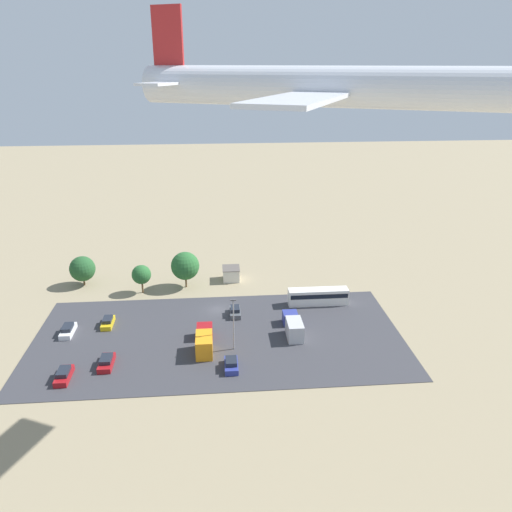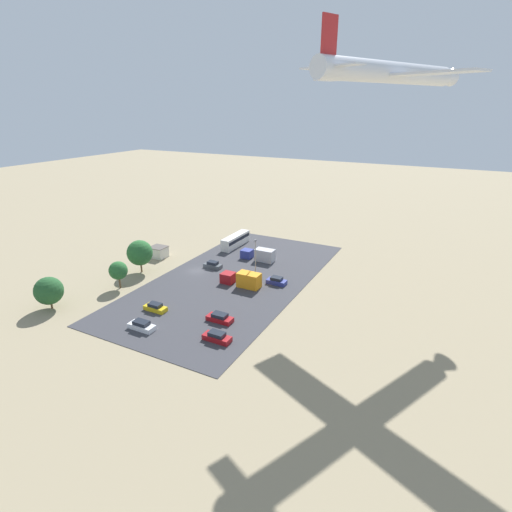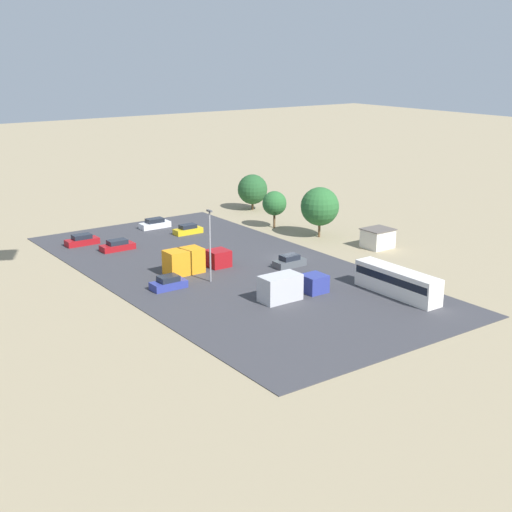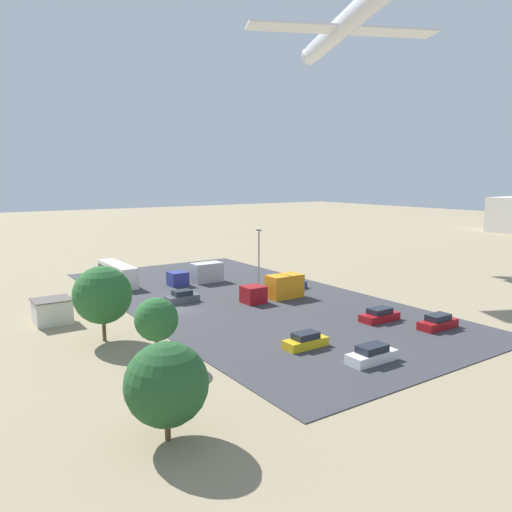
# 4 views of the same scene
# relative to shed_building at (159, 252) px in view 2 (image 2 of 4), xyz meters

# --- Properties ---
(ground_plane) EXTENTS (400.00, 400.00, 0.00)m
(ground_plane) POSITION_rel_shed_building_xyz_m (2.97, 13.48, -1.36)
(ground_plane) COLOR gray
(parking_lot_surface) EXTENTS (60.45, 30.00, 0.08)m
(parking_lot_surface) POSITION_rel_shed_building_xyz_m (2.97, 23.18, -1.32)
(parking_lot_surface) COLOR #38383D
(parking_lot_surface) RESTS_ON ground
(shed_building) EXTENTS (3.54, 3.98, 2.70)m
(shed_building) POSITION_rel_shed_building_xyz_m (0.00, 0.00, 0.00)
(shed_building) COLOR silver
(shed_building) RESTS_ON ground
(bus) EXTENTS (11.16, 2.45, 3.04)m
(bus) POSITION_rel_shed_building_xyz_m (-15.74, 12.71, 0.36)
(bus) COLOR silver
(bus) RESTS_ON ground
(parked_car_0) EXTENTS (1.96, 4.66, 1.44)m
(parked_car_0) POSITION_rel_shed_building_xyz_m (19.75, 30.10, -0.68)
(parked_car_0) COLOR maroon
(parked_car_0) RESTS_ON ground
(parked_car_1) EXTENTS (1.97, 4.12, 1.54)m
(parked_car_1) POSITION_rel_shed_building_xyz_m (1.22, 32.40, -0.64)
(parked_car_1) COLOR navy
(parked_car_1) RESTS_ON ground
(parked_car_2) EXTENTS (1.86, 4.73, 1.50)m
(parked_car_2) POSITION_rel_shed_building_xyz_m (27.99, 19.98, -0.65)
(parked_car_2) COLOR silver
(parked_car_2) RESTS_ON ground
(parked_car_3) EXTENTS (1.75, 4.33, 1.43)m
(parked_car_3) POSITION_rel_shed_building_xyz_m (21.89, 17.67, -0.68)
(parked_car_3) COLOR gold
(parked_car_3) RESTS_ON ground
(parked_car_4) EXTENTS (1.85, 4.17, 1.54)m
(parked_car_4) POSITION_rel_shed_building_xyz_m (-0.11, 15.70, -0.64)
(parked_car_4) COLOR #4C5156
(parked_car_4) RESTS_ON ground
(parked_car_5) EXTENTS (1.84, 4.64, 1.51)m
(parked_car_5) POSITION_rel_shed_building_xyz_m (25.17, 32.99, -0.65)
(parked_car_5) COLOR maroon
(parked_car_5) RESTS_ON ground
(parked_truck_0) EXTENTS (2.50, 8.42, 2.92)m
(parked_truck_0) POSITION_rel_shed_building_xyz_m (-9.48, 23.03, 0.05)
(parked_truck_0) COLOR navy
(parked_truck_0) RESTS_ON ground
(parked_truck_1) EXTENTS (2.56, 8.66, 3.06)m
(parked_truck_1) POSITION_rel_shed_building_xyz_m (5.23, 26.60, 0.12)
(parked_truck_1) COLOR maroon
(parked_truck_1) RESTS_ON ground
(tree_near_shed) EXTENTS (3.75, 3.75, 5.73)m
(tree_near_shed) POSITION_rel_shed_building_xyz_m (17.59, 4.73, 2.48)
(tree_near_shed) COLOR brown
(tree_near_shed) RESTS_ON ground
(tree_apron_mid) EXTENTS (5.63, 5.63, 7.41)m
(tree_apron_mid) POSITION_rel_shed_building_xyz_m (9.19, 2.80, 3.23)
(tree_apron_mid) COLOR brown
(tree_apron_mid) RESTS_ON ground
(tree_apron_far) EXTENTS (5.10, 5.10, 6.13)m
(tree_apron_far) POSITION_rel_shed_building_xyz_m (29.92, 0.10, 2.22)
(tree_apron_far) COLOR brown
(tree_apron_far) RESTS_ON ground
(light_pole_lot_centre) EXTENTS (0.90, 0.28, 8.70)m
(light_pole_lot_centre) POSITION_rel_shed_building_xyz_m (0.57, 27.08, 3.50)
(light_pole_lot_centre) COLOR gray
(light_pole_lot_centre) RESTS_ON ground
(airplane) EXTENTS (36.56, 31.05, 8.87)m
(airplane) POSITION_rel_shed_building_xyz_m (-8.29, 49.75, 38.99)
(airplane) COLOR silver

